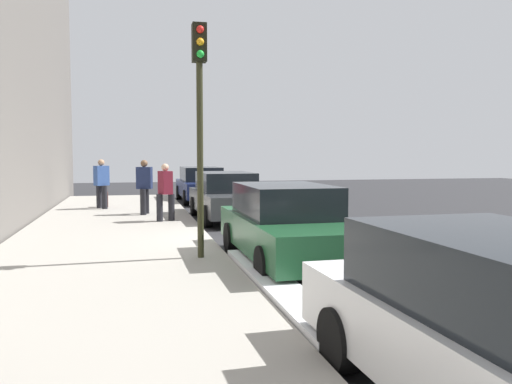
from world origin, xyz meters
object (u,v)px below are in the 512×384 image
Objects in this scene: parked_car_charcoal at (226,196)px; traffic_light_pole at (200,101)px; pedestrian_burgundy_coat at (165,190)px; rolling_suitcase at (105,199)px; parked_car_navy at (201,184)px; pedestrian_navy_coat at (144,185)px; pedestrian_blue_coat at (102,182)px; parked_car_green at (287,224)px.

traffic_light_pole reaches higher than parked_car_charcoal.
pedestrian_burgundy_coat is 5.01m from rolling_suitcase.
traffic_light_pole reaches higher than parked_car_navy.
pedestrian_navy_coat is (-0.88, -2.53, 0.33)m from parked_car_charcoal.
traffic_light_pole is at bearing -13.92° from parked_car_charcoal.
pedestrian_blue_coat is at bearing -146.17° from pedestrian_navy_coat.
parked_car_charcoal is 7.26m from traffic_light_pole.
pedestrian_burgundy_coat is at bearing -62.49° from parked_car_charcoal.
parked_car_navy is 1.02× the size of parked_car_green.
rolling_suitcase is at bearing -159.59° from parked_car_green.
pedestrian_blue_coat is at bearing -158.25° from parked_car_green.
parked_car_navy is 13.49m from traffic_light_pole.
parked_car_charcoal is 2.70m from pedestrian_navy_coat.
parked_car_navy is 4.92m from rolling_suitcase.
pedestrian_burgundy_coat reaches higher than rolling_suitcase.
parked_car_charcoal is (6.50, -0.02, -0.00)m from parked_car_navy.
parked_car_green is (13.39, -0.04, -0.00)m from parked_car_navy.
pedestrian_burgundy_coat is at bearing 16.21° from pedestrian_navy_coat.
traffic_light_pole is at bearing 12.40° from rolling_suitcase.
rolling_suitcase is at bearing 171.49° from pedestrian_blue_coat.
parked_car_navy is at bearing 130.84° from pedestrian_blue_coat.
pedestrian_navy_coat is 3.08m from rolling_suitcase.
rolling_suitcase is at bearing -157.16° from pedestrian_burgundy_coat.
traffic_light_pole is at bearing 3.25° from pedestrian_burgundy_coat.
rolling_suitcase is at bearing -53.08° from parked_car_navy.
pedestrian_blue_coat reaches higher than parked_car_green.
pedestrian_navy_coat is 0.40× the size of traffic_light_pole.
pedestrian_navy_coat reaches higher than rolling_suitcase.
rolling_suitcase is (-4.58, -1.93, -0.61)m from pedestrian_burgundy_coat.
pedestrian_burgundy_coat is 6.02m from traffic_light_pole.
pedestrian_burgundy_coat reaches higher than parked_car_green.
pedestrian_blue_coat is 10.19m from traffic_light_pole.
parked_car_green is 2.83× the size of pedestrian_burgundy_coat.
traffic_light_pole reaches higher than rolling_suitcase.
parked_car_charcoal is at bearing 52.63° from pedestrian_blue_coat.
traffic_light_pole reaches higher than pedestrian_burgundy_coat.
pedestrian_blue_coat is 4.54m from pedestrian_burgundy_coat.
pedestrian_burgundy_coat is (-5.86, -1.96, 0.28)m from parked_car_green.
parked_car_navy is 6.18m from pedestrian_navy_coat.
rolling_suitcase is (-2.67, -1.37, -0.66)m from pedestrian_navy_coat.
parked_car_charcoal reaches higher than rolling_suitcase.
rolling_suitcase is at bearing -132.28° from parked_car_charcoal.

